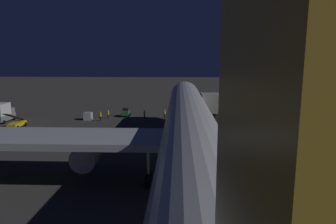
{
  "coord_description": "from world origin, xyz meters",
  "views": [
    {
      "loc": [
        1.2,
        42.16,
        12.59
      ],
      "look_at": [
        3.0,
        -8.49,
        3.5
      ],
      "focal_mm": 32.21,
      "sensor_mm": 36.0,
      "label": 1
    }
  ],
  "objects_px": {
    "jet_bridge": "(254,103)",
    "baggage_container_near_belt": "(88,116)",
    "pushback_tug": "(126,113)",
    "ground_crew_near_nose_gear": "(108,114)",
    "traffic_cone_nose_starboard": "(174,119)",
    "airliner_at_gate": "(190,131)",
    "traffic_cone_nose_port": "(195,119)",
    "apron_floodlight_mast": "(328,71)",
    "ground_crew_under_port_wing": "(144,114)",
    "belt_loader": "(17,123)",
    "ground_crew_marshaller_fwd": "(100,116)",
    "catering_truck": "(3,113)",
    "ground_crew_by_belt_loader": "(165,114)"
  },
  "relations": [
    {
      "from": "pushback_tug",
      "to": "traffic_cone_nose_starboard",
      "type": "distance_m",
      "value": 11.11
    },
    {
      "from": "airliner_at_gate",
      "to": "pushback_tug",
      "type": "height_order",
      "value": "airliner_at_gate"
    },
    {
      "from": "airliner_at_gate",
      "to": "apron_floodlight_mast",
      "type": "relative_size",
      "value": 3.57
    },
    {
      "from": "catering_truck",
      "to": "belt_loader",
      "type": "xyz_separation_m",
      "value": [
        -5.41,
        4.97,
        -1.06
      ]
    },
    {
      "from": "baggage_container_near_belt",
      "to": "jet_bridge",
      "type": "bearing_deg",
      "value": 158.87
    },
    {
      "from": "airliner_at_gate",
      "to": "traffic_cone_nose_port",
      "type": "xyz_separation_m",
      "value": [
        -2.2,
        -31.01,
        -5.04
      ]
    },
    {
      "from": "jet_bridge",
      "to": "ground_crew_marshaller_fwd",
      "type": "height_order",
      "value": "jet_bridge"
    },
    {
      "from": "catering_truck",
      "to": "baggage_container_near_belt",
      "type": "height_order",
      "value": "catering_truck"
    },
    {
      "from": "traffic_cone_nose_port",
      "to": "traffic_cone_nose_starboard",
      "type": "bearing_deg",
      "value": 0.0
    },
    {
      "from": "jet_bridge",
      "to": "pushback_tug",
      "type": "height_order",
      "value": "jet_bridge"
    },
    {
      "from": "traffic_cone_nose_starboard",
      "to": "airliner_at_gate",
      "type": "bearing_deg",
      "value": 94.06
    },
    {
      "from": "jet_bridge",
      "to": "ground_crew_near_nose_gear",
      "type": "xyz_separation_m",
      "value": [
        27.12,
        -13.69,
        -4.45
      ]
    },
    {
      "from": "ground_crew_under_port_wing",
      "to": "airliner_at_gate",
      "type": "bearing_deg",
      "value": 104.36
    },
    {
      "from": "jet_bridge",
      "to": "ground_crew_under_port_wing",
      "type": "height_order",
      "value": "jet_bridge"
    },
    {
      "from": "ground_crew_marshaller_fwd",
      "to": "traffic_cone_nose_port",
      "type": "bearing_deg",
      "value": -176.17
    },
    {
      "from": "jet_bridge",
      "to": "catering_truck",
      "type": "xyz_separation_m",
      "value": [
        47.18,
        -9.32,
        -3.5
      ]
    },
    {
      "from": "jet_bridge",
      "to": "baggage_container_near_belt",
      "type": "height_order",
      "value": "jet_bridge"
    },
    {
      "from": "apron_floodlight_mast",
      "to": "belt_loader",
      "type": "relative_size",
      "value": 2.59
    },
    {
      "from": "apron_floodlight_mast",
      "to": "catering_truck",
      "type": "bearing_deg",
      "value": -2.43
    },
    {
      "from": "belt_loader",
      "to": "ground_crew_marshaller_fwd",
      "type": "height_order",
      "value": "belt_loader"
    },
    {
      "from": "jet_bridge",
      "to": "ground_crew_marshaller_fwd",
      "type": "distance_m",
      "value": 30.4
    },
    {
      "from": "apron_floodlight_mast",
      "to": "ground_crew_near_nose_gear",
      "type": "relative_size",
      "value": 10.22
    },
    {
      "from": "belt_loader",
      "to": "ground_crew_marshaller_fwd",
      "type": "xyz_separation_m",
      "value": [
        -13.74,
        -6.57,
        0.18
      ]
    },
    {
      "from": "catering_truck",
      "to": "traffic_cone_nose_port",
      "type": "bearing_deg",
      "value": -175.7
    },
    {
      "from": "ground_crew_marshaller_fwd",
      "to": "ground_crew_under_port_wing",
      "type": "xyz_separation_m",
      "value": [
        -8.58,
        -3.21,
        -0.1
      ]
    },
    {
      "from": "ground_crew_marshaller_fwd",
      "to": "apron_floodlight_mast",
      "type": "bearing_deg",
      "value": 174.34
    },
    {
      "from": "catering_truck",
      "to": "baggage_container_near_belt",
      "type": "bearing_deg",
      "value": -170.8
    },
    {
      "from": "ground_crew_near_nose_gear",
      "to": "ground_crew_under_port_wing",
      "type": "height_order",
      "value": "ground_crew_near_nose_gear"
    },
    {
      "from": "catering_truck",
      "to": "pushback_tug",
      "type": "height_order",
      "value": "catering_truck"
    },
    {
      "from": "traffic_cone_nose_starboard",
      "to": "ground_crew_by_belt_loader",
      "type": "bearing_deg",
      "value": -47.9
    },
    {
      "from": "apron_floodlight_mast",
      "to": "ground_crew_marshaller_fwd",
      "type": "bearing_deg",
      "value": -5.66
    },
    {
      "from": "ground_crew_under_port_wing",
      "to": "traffic_cone_nose_port",
      "type": "relative_size",
      "value": 3.05
    },
    {
      "from": "belt_loader",
      "to": "airliner_at_gate",
      "type": "bearing_deg",
      "value": 143.02
    },
    {
      "from": "belt_loader",
      "to": "traffic_cone_nose_port",
      "type": "relative_size",
      "value": 12.49
    },
    {
      "from": "airliner_at_gate",
      "to": "apron_floodlight_mast",
      "type": "height_order",
      "value": "airliner_at_gate"
    },
    {
      "from": "traffic_cone_nose_port",
      "to": "traffic_cone_nose_starboard",
      "type": "relative_size",
      "value": 1.0
    },
    {
      "from": "ground_crew_under_port_wing",
      "to": "traffic_cone_nose_starboard",
      "type": "relative_size",
      "value": 3.05
    },
    {
      "from": "pushback_tug",
      "to": "ground_crew_near_nose_gear",
      "type": "height_order",
      "value": "pushback_tug"
    },
    {
      "from": "ground_crew_marshaller_fwd",
      "to": "ground_crew_near_nose_gear",
      "type": "bearing_deg",
      "value": -108.2
    },
    {
      "from": "traffic_cone_nose_port",
      "to": "belt_loader",
      "type": "bearing_deg",
      "value": 13.42
    },
    {
      "from": "jet_bridge",
      "to": "belt_loader",
      "type": "distance_m",
      "value": 42.24
    },
    {
      "from": "apron_floodlight_mast",
      "to": "ground_crew_under_port_wing",
      "type": "relative_size",
      "value": 10.61
    },
    {
      "from": "airliner_at_gate",
      "to": "ground_crew_by_belt_loader",
      "type": "bearing_deg",
      "value": -82.86
    },
    {
      "from": "airliner_at_gate",
      "to": "jet_bridge",
      "type": "height_order",
      "value": "airliner_at_gate"
    },
    {
      "from": "catering_truck",
      "to": "pushback_tug",
      "type": "relative_size",
      "value": 2.29
    },
    {
      "from": "catering_truck",
      "to": "belt_loader",
      "type": "height_order",
      "value": "catering_truck"
    },
    {
      "from": "ground_crew_near_nose_gear",
      "to": "apron_floodlight_mast",
      "type": "bearing_deg",
      "value": 170.46
    },
    {
      "from": "airliner_at_gate",
      "to": "pushback_tug",
      "type": "bearing_deg",
      "value": -69.81
    },
    {
      "from": "ground_crew_by_belt_loader",
      "to": "ground_crew_marshaller_fwd",
      "type": "relative_size",
      "value": 0.95
    },
    {
      "from": "ground_crew_marshaller_fwd",
      "to": "belt_loader",
      "type": "bearing_deg",
      "value": 25.57
    }
  ]
}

